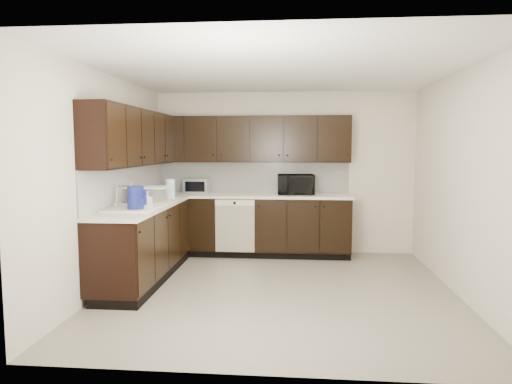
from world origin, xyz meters
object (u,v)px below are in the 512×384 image
Objects in this scene: sink at (135,213)px; microwave at (296,184)px; storage_bin at (149,195)px; blue_pitcher at (136,198)px; toaster_oven at (197,186)px.

microwave is at bearing 42.97° from sink.
microwave is 1.09× the size of storage_bin.
storage_bin is 0.80m from blue_pitcher.
sink is at bearing -87.29° from storage_bin.
sink reaches higher than toaster_oven.
sink is 1.65× the size of storage_bin.
sink is at bearing 133.98° from blue_pitcher.
microwave is at bearing 69.55° from blue_pitcher.
sink is 2.56m from microwave.
blue_pitcher reaches higher than storage_bin.
microwave reaches higher than toaster_oven.
sink is at bearing -99.07° from toaster_oven.
microwave is 2.21m from storage_bin.
toaster_oven is 0.75× the size of storage_bin.
toaster_oven is 1.34× the size of blue_pitcher.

